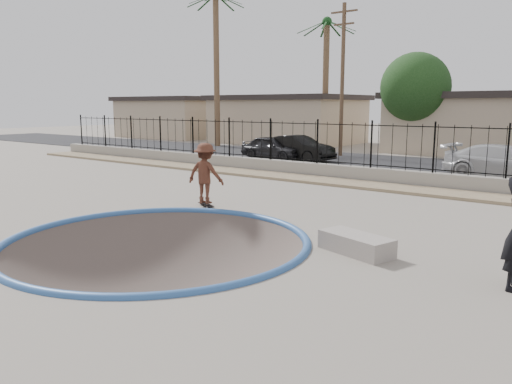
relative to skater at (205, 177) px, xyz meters
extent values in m
cube|color=gray|center=(1.93, 9.34, -2.03)|extent=(120.00, 120.00, 2.20)
torus|color=#2C5591|center=(1.93, -3.66, -0.93)|extent=(7.04, 7.04, 0.20)
cube|color=tan|center=(1.93, 6.54, -0.87)|extent=(42.00, 1.60, 0.11)
cube|color=gray|center=(1.93, 7.64, -0.63)|extent=(42.00, 0.45, 0.60)
cube|color=black|center=(1.93, 7.64, -0.21)|extent=(40.00, 0.04, 0.03)
cube|color=black|center=(1.93, 7.64, 1.37)|extent=(40.00, 0.04, 0.04)
cube|color=black|center=(1.93, 14.34, -0.91)|extent=(90.00, 8.00, 0.04)
cube|color=tan|center=(-26.07, 23.84, 0.82)|extent=(10.00, 8.00, 3.50)
cube|color=#2A2422|center=(-26.07, 23.84, 2.77)|extent=(10.60, 8.60, 0.40)
cube|color=tan|center=(-13.07, 23.84, 0.82)|extent=(11.00, 8.00, 3.50)
cube|color=#2A2422|center=(-13.07, 23.84, 2.77)|extent=(11.60, 8.60, 0.40)
cube|color=tan|center=(1.93, 23.84, 0.82)|extent=(10.00, 8.00, 3.50)
cube|color=#2A2422|center=(1.93, 23.84, 2.77)|extent=(10.60, 8.60, 0.40)
cylinder|color=brown|center=(-15.07, 17.34, 4.57)|extent=(0.44, 0.44, 11.00)
cylinder|color=brown|center=(-8.07, 21.34, 3.57)|extent=(0.44, 0.44, 9.00)
sphere|color=#153F18|center=(-8.07, 21.34, 8.02)|extent=(0.70, 0.70, 0.70)
cylinder|color=#473323|center=(-4.07, 16.34, 3.57)|extent=(0.24, 0.24, 9.00)
cube|color=#473323|center=(-4.07, 16.34, 7.57)|extent=(1.70, 0.10, 0.10)
cube|color=#473323|center=(-4.07, 16.34, 6.87)|extent=(1.30, 0.10, 0.10)
cylinder|color=#473323|center=(-1.07, 20.34, 0.57)|extent=(0.34, 0.34, 3.00)
sphere|color=#143311|center=(-1.07, 20.34, 3.27)|extent=(4.32, 4.32, 4.32)
imported|color=brown|center=(0.00, 0.00, 0.00)|extent=(1.32, 0.94, 1.86)
cube|color=black|center=(0.00, 0.00, -0.87)|extent=(0.82, 0.50, 0.02)
cylinder|color=silver|center=(-0.28, 0.04, -0.90)|extent=(0.06, 0.05, 0.05)
cylinder|color=silver|center=(-0.22, 0.18, -0.90)|extent=(0.06, 0.05, 0.05)
cylinder|color=silver|center=(0.22, -0.18, -0.90)|extent=(0.06, 0.05, 0.05)
cylinder|color=silver|center=(0.28, -0.04, -0.90)|extent=(0.06, 0.05, 0.05)
cube|color=gray|center=(5.93, -1.70, -0.73)|extent=(1.73, 1.12, 0.40)
imported|color=black|center=(-6.02, 12.02, -0.22)|extent=(4.08, 1.88, 1.36)
imported|color=black|center=(-4.57, 12.34, -0.19)|extent=(4.38, 1.91, 1.40)
imported|color=#BDBDBF|center=(6.18, 11.43, -0.17)|extent=(5.13, 2.50, 1.44)
camera|label=1|loc=(10.45, -11.05, 2.16)|focal=35.00mm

